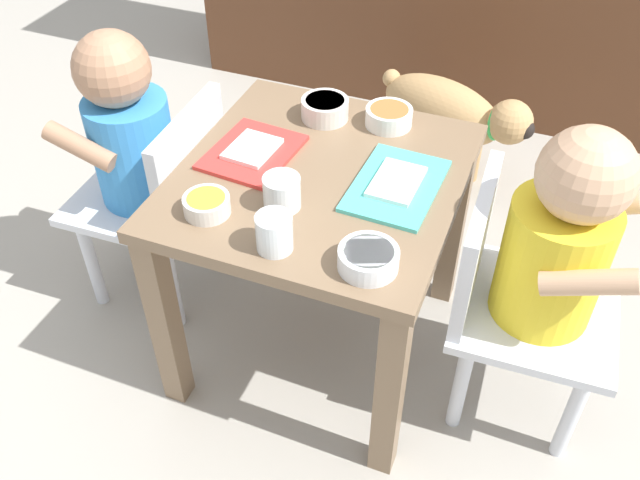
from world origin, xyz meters
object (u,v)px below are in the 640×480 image
veggie_bowl_far (325,108)px  cereal_bowl_right_side (389,116)px  water_cup_right (274,235)px  seated_child_left (137,144)px  veggie_bowl_near (207,204)px  dining_table (320,212)px  food_tray_right (396,185)px  water_cup_left (282,194)px  seated_child_right (550,251)px  dog (450,114)px  food_tray_left (252,151)px  cereal_bowl_left_side (368,258)px

veggie_bowl_far → cereal_bowl_right_side: bearing=10.0°
water_cup_right → seated_child_left: bearing=150.5°
cereal_bowl_right_side → veggie_bowl_near: bearing=-118.8°
dining_table → seated_child_left: bearing=176.0°
food_tray_right → water_cup_left: 0.20m
food_tray_right → veggie_bowl_near: 0.32m
seated_child_right → water_cup_right: size_ratio=10.38×
dog → veggie_bowl_near: size_ratio=5.65×
cereal_bowl_right_side → water_cup_right: bearing=-98.6°
dog → veggie_bowl_near: 0.92m
water_cup_right → veggie_bowl_far: bearing=99.4°
water_cup_left → seated_child_right: bearing=14.3°
dining_table → food_tray_right: (0.14, 0.01, 0.09)m
dining_table → food_tray_right: bearing=4.4°
dining_table → food_tray_right: 0.17m
seated_child_right → cereal_bowl_right_side: seated_child_right is taller
food_tray_right → water_cup_left: bearing=-144.1°
food_tray_left → dining_table: bearing=-4.4°
seated_child_right → dog: (-0.30, 0.68, -0.19)m
seated_child_right → veggie_bowl_near: 0.57m
veggie_bowl_near → cereal_bowl_right_side: bearing=61.2°
dining_table → dog: 0.71m
food_tray_left → cereal_bowl_left_side: (0.29, -0.20, 0.01)m
water_cup_left → veggie_bowl_far: size_ratio=0.68×
seated_child_left → seated_child_right: 0.82m
cereal_bowl_right_side → cereal_bowl_left_side: (0.09, -0.39, -0.00)m
food_tray_right → cereal_bowl_right_side: (-0.07, 0.18, 0.01)m
seated_child_right → water_cup_left: size_ratio=10.22×
cereal_bowl_right_side → veggie_bowl_far: (-0.12, -0.02, 0.00)m
food_tray_right → water_cup_left: (-0.16, -0.12, 0.02)m
dining_table → seated_child_left: (-0.41, 0.03, 0.03)m
dining_table → food_tray_left: size_ratio=2.79×
dining_table → cereal_bowl_left_side: (0.15, -0.19, 0.11)m
seated_child_left → food_tray_left: size_ratio=3.34×
seated_child_right → cereal_bowl_left_side: 0.33m
cereal_bowl_right_side → veggie_bowl_near: 0.41m
dining_table → food_tray_left: (-0.14, 0.01, 0.09)m
dining_table → cereal_bowl_right_side: 0.23m
food_tray_left → seated_child_right: bearing=-0.7°
seated_child_right → veggie_bowl_far: seated_child_right is taller
dog → food_tray_right: (0.03, -0.67, 0.25)m
seated_child_right → dog: bearing=114.2°
food_tray_left → veggie_bowl_near: bearing=-89.0°
veggie_bowl_near → veggie_bowl_far: bearing=77.4°
veggie_bowl_far → dog: bearing=72.3°
seated_child_right → food_tray_left: size_ratio=3.38×
food_tray_left → veggie_bowl_far: (0.08, 0.16, 0.02)m
food_tray_right → veggie_bowl_far: veggie_bowl_far is taller
seated_child_right → veggie_bowl_near: bearing=-162.5°
dog → water_cup_left: water_cup_left is taller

